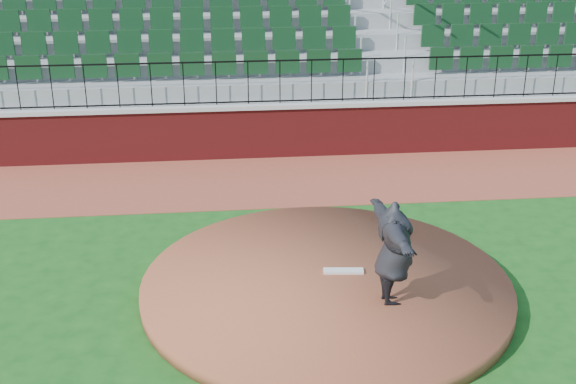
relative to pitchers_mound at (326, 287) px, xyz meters
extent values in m
plane|color=#154A15|center=(-0.49, -0.36, -0.12)|extent=(90.00, 90.00, 0.00)
cube|color=brown|center=(-0.49, 5.04, -0.12)|extent=(34.00, 3.20, 0.01)
cube|color=maroon|center=(-0.49, 6.64, 0.47)|extent=(34.00, 0.35, 1.20)
cube|color=#B7B7B7|center=(-0.49, 6.64, 1.12)|extent=(34.00, 0.45, 0.10)
cube|color=maroon|center=(-0.49, 12.17, 2.62)|extent=(34.00, 0.50, 5.50)
cylinder|color=brown|center=(0.00, 0.00, 0.00)|extent=(5.80, 5.80, 0.25)
cube|color=silver|center=(0.31, 0.23, 0.15)|extent=(0.65, 0.22, 0.04)
imported|color=black|center=(0.87, -0.76, 0.94)|extent=(0.61, 2.02, 1.63)
camera|label=1|loc=(-1.63, -10.17, 5.83)|focal=46.37mm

